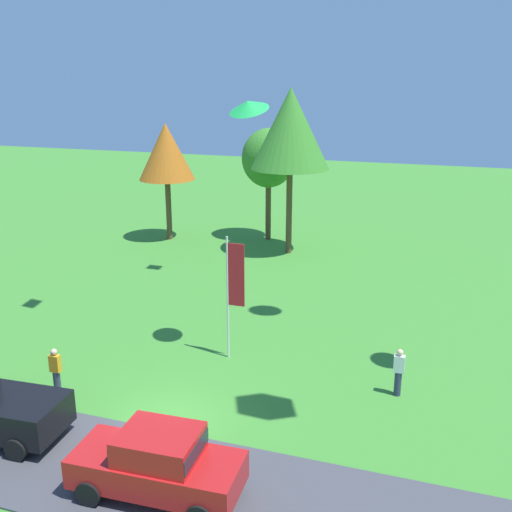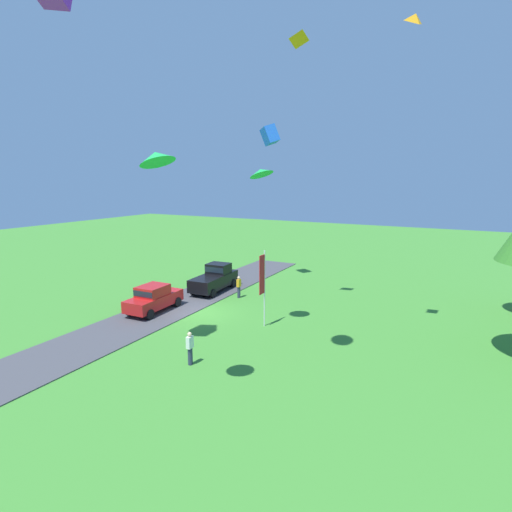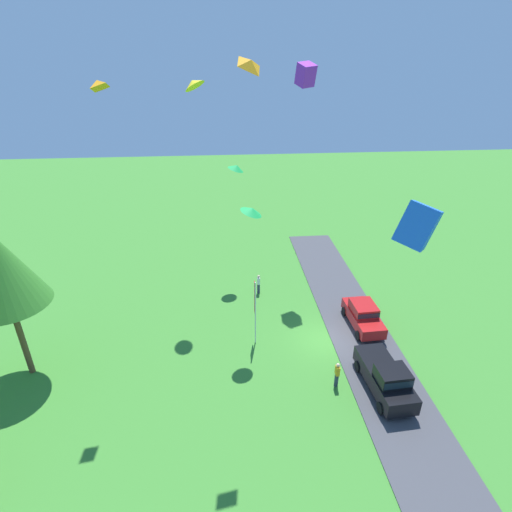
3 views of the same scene
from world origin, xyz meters
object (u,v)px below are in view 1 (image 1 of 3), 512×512
person_watching_sky (399,372)px  tree_far_left (290,129)px  kite_delta_high_left (248,105)px  person_beside_suv (56,371)px  tree_far_right (166,152)px  car_sedan_by_flagpole (158,461)px  flag_banner (233,283)px  tree_center_back (269,159)px

person_watching_sky → tree_far_left: (-8.09, 15.21, 6.58)m
tree_far_left → kite_delta_high_left: size_ratio=7.06×
person_beside_suv → tree_far_right: bearing=105.5°
person_watching_sky → tree_far_right: (-16.41, 15.77, 4.86)m
tree_far_left → car_sedan_by_flagpole: bearing=-83.0°
person_watching_sky → kite_delta_high_left: bearing=170.1°
kite_delta_high_left → car_sedan_by_flagpole: bearing=-87.4°
flag_banner → kite_delta_high_left: 6.45m
person_watching_sky → tree_center_back: 21.04m
person_watching_sky → person_beside_suv: (-11.01, -3.66, 0.00)m
car_sedan_by_flagpole → flag_banner: (-0.93, 8.02, 2.03)m
flag_banner → tree_far_right: bearing=124.2°
car_sedan_by_flagpole → tree_far_right: (-11.08, 22.94, 4.70)m
car_sedan_by_flagpole → person_beside_suv: bearing=148.3°
person_beside_suv → tree_far_left: (2.92, 18.87, 6.58)m
car_sedan_by_flagpole → tree_center_back: bearing=101.1°
car_sedan_by_flagpole → person_watching_sky: size_ratio=2.62×
flag_banner → kite_delta_high_left: kite_delta_high_left is taller
person_beside_suv → kite_delta_high_left: (5.32, 4.65, 8.61)m
tree_far_left → flag_banner: bearing=-82.7°
car_sedan_by_flagpole → tree_far_left: 23.45m
tree_far_right → person_beside_suv: bearing=-74.5°
person_watching_sky → tree_far_left: bearing=118.0°
car_sedan_by_flagpole → tree_far_left: tree_far_left is taller
person_watching_sky → tree_far_right: bearing=136.2°
car_sedan_by_flagpole → person_beside_suv: car_sedan_by_flagpole is taller
tree_center_back → tree_far_left: tree_far_left is taller
tree_far_right → tree_center_back: (6.19, 2.08, -0.42)m
tree_far_right → tree_far_left: bearing=-3.8°
tree_far_left → kite_delta_high_left: kite_delta_high_left is taller
car_sedan_by_flagpole → person_beside_suv: (-5.68, 3.51, -0.16)m
tree_far_right → kite_delta_high_left: size_ratio=5.45×
person_beside_suv → tree_center_back: size_ratio=0.24×
person_beside_suv → tree_far_left: tree_far_left is taller
tree_center_back → kite_delta_high_left: bearing=-75.0°
person_beside_suv → tree_far_left: size_ratio=0.17×
person_beside_suv → flag_banner: size_ratio=0.35×
tree_far_right → kite_delta_high_left: (10.72, -14.77, 3.75)m
car_sedan_by_flagpole → tree_far_left: size_ratio=0.46×
person_beside_suv → tree_center_back: (0.79, 21.50, 4.44)m
tree_far_right → flag_banner: bearing=-55.8°
tree_center_back → tree_far_right: bearing=-161.5°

